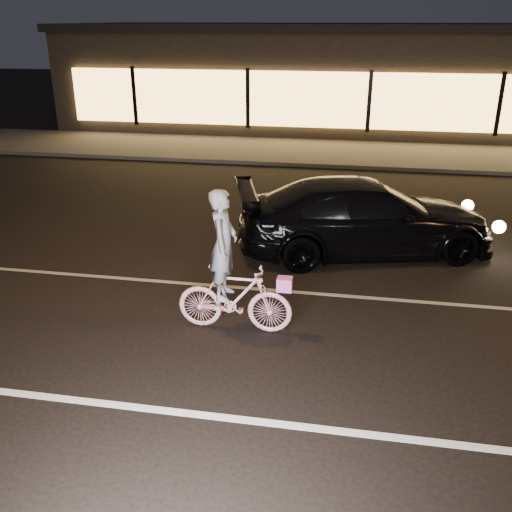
# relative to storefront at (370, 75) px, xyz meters

# --- Properties ---
(ground) EXTENTS (90.00, 90.00, 0.00)m
(ground) POSITION_rel_storefront_xyz_m (0.00, -18.97, -2.15)
(ground) COLOR black
(ground) RESTS_ON ground
(lane_stripe_near) EXTENTS (60.00, 0.12, 0.01)m
(lane_stripe_near) POSITION_rel_storefront_xyz_m (0.00, -20.47, -2.14)
(lane_stripe_near) COLOR silver
(lane_stripe_near) RESTS_ON ground
(lane_stripe_far) EXTENTS (60.00, 0.10, 0.01)m
(lane_stripe_far) POSITION_rel_storefront_xyz_m (0.00, -16.97, -2.14)
(lane_stripe_far) COLOR gray
(lane_stripe_far) RESTS_ON ground
(sidewalk) EXTENTS (30.00, 4.00, 0.12)m
(sidewalk) POSITION_rel_storefront_xyz_m (0.00, -5.97, -2.09)
(sidewalk) COLOR #383533
(sidewalk) RESTS_ON ground
(storefront) EXTENTS (25.40, 8.42, 4.20)m
(storefront) POSITION_rel_storefront_xyz_m (0.00, 0.00, 0.00)
(storefront) COLOR black
(storefront) RESTS_ON ground
(cyclist) EXTENTS (1.74, 0.60, 2.20)m
(cyclist) POSITION_rel_storefront_xyz_m (-1.99, -18.39, -1.37)
(cyclist) COLOR #D53969
(cyclist) RESTS_ON ground
(sedan) EXTENTS (5.46, 3.41, 1.48)m
(sedan) POSITION_rel_storefront_xyz_m (-0.05, -14.86, -1.41)
(sedan) COLOR black
(sedan) RESTS_ON ground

